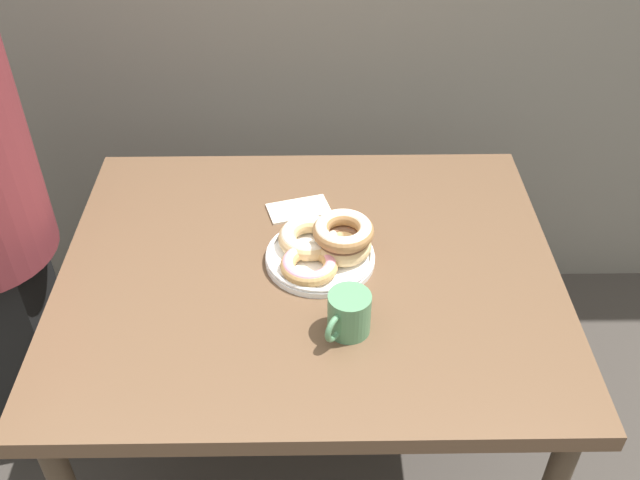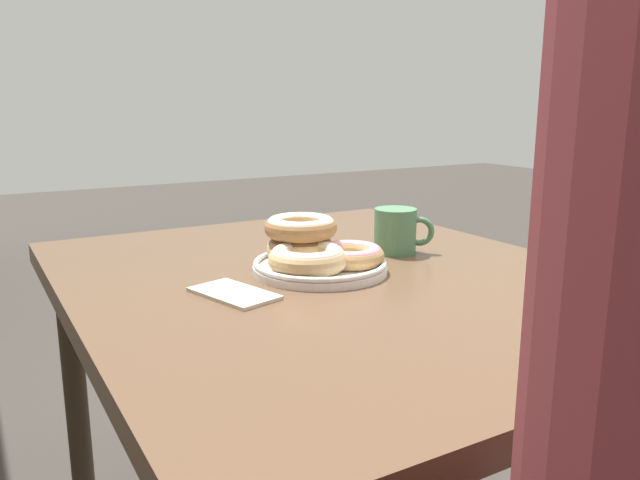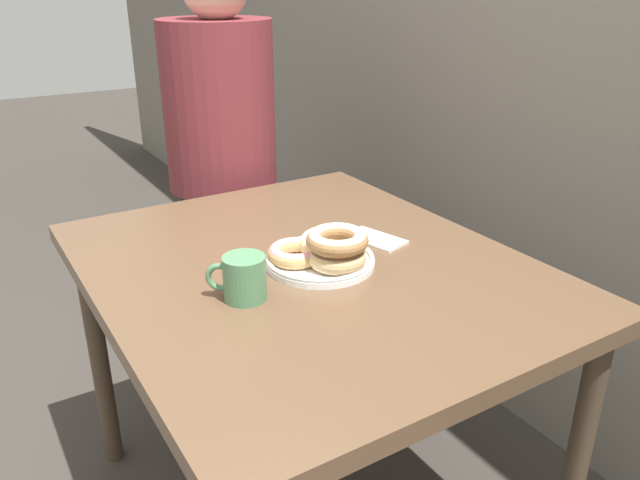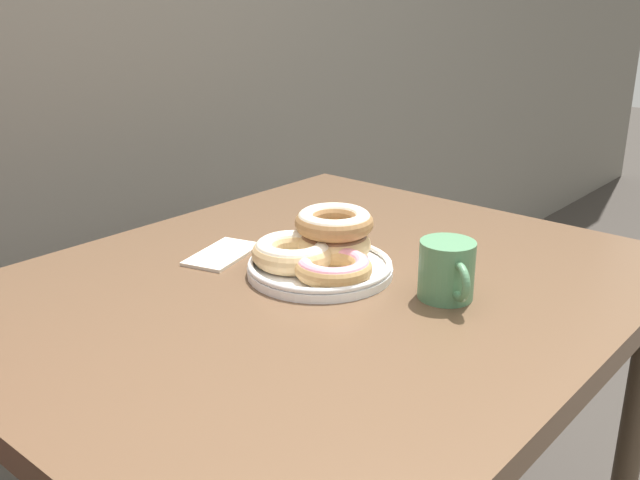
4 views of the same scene
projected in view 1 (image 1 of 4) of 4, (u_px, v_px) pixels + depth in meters
The scene contains 4 objects.
dining_table at pixel (310, 292), 1.61m from camera, with size 1.09×0.90×0.74m.
donut_plate at pixel (325, 246), 1.56m from camera, with size 0.27×0.27×0.10m.
coffee_mug at pixel (348, 313), 1.39m from camera, with size 0.09×0.11×0.09m.
napkin at pixel (299, 209), 1.72m from camera, with size 0.16×0.12×0.01m.
Camera 1 is at (0.01, -0.85, 1.78)m, focal length 40.00 mm.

